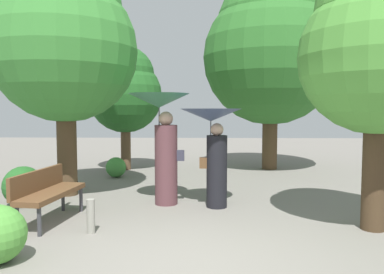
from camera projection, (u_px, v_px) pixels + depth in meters
The scene contains 11 objects.
ground_plane at pixel (183, 267), 4.30m from camera, with size 40.00×40.00×0.00m, color slate.
person_left at pixel (162, 129), 7.09m from camera, with size 1.15×1.15×2.10m.
person_right at pixel (213, 137), 6.87m from camera, with size 1.12×1.12×1.81m.
park_bench at pixel (47, 190), 6.00m from camera, with size 0.67×1.55×0.83m.
tree_near_left at pixel (125, 90), 11.19m from camera, with size 2.20×2.20×3.68m.
tree_near_right at pixel (271, 47), 11.19m from camera, with size 4.03×4.03×5.87m.
tree_mid_left at pixel (64, 37), 7.72m from camera, with size 2.99×2.99×5.03m.
tree_mid_right at pixel (379, 42), 5.45m from camera, with size 2.29×2.29×4.17m.
bush_path_right at pixel (116, 167), 10.01m from camera, with size 0.54×0.54×0.54m, color #428C3D.
bush_behind_bench at pixel (23, 186), 7.04m from camera, with size 0.74×0.74×0.74m, color #235B23.
path_marker_post at pixel (91, 216), 5.46m from camera, with size 0.12×0.12×0.50m, color gray.
Camera 1 is at (0.22, -4.18, 1.79)m, focal length 35.26 mm.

